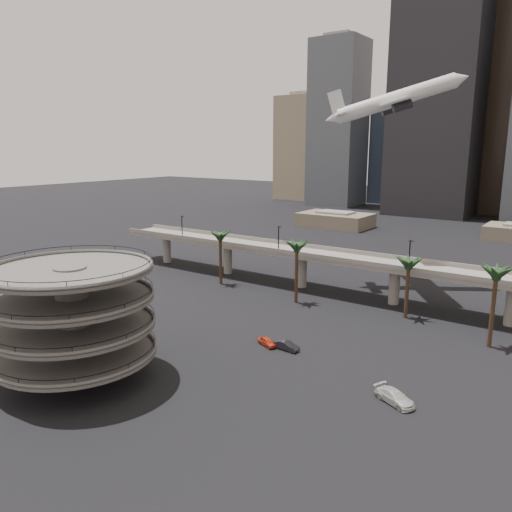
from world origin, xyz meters
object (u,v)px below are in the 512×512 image
Objects in this scene: parking_ramp at (73,312)px; car_a at (267,342)px; airborne_jet at (396,100)px; car_b at (286,346)px; car_c at (395,397)px; overpass at (346,263)px.

car_a is at bearing 59.07° from parking_ramp.
airborne_jet reaches higher than car_b.
car_b is at bearing -62.11° from car_a.
parking_ramp is 32.97m from car_b.
car_a is 0.92× the size of car_b.
airborne_jet reaches higher than car_c.
parking_ramp is 82.62m from airborne_jet.
overpass is at bearing 25.56° from car_a.
car_c is (22.59, -54.98, -41.45)m from airborne_jet.
overpass is 34.43m from car_a.
parking_ramp is at bearing 148.43° from car_b.
car_b is at bearing 96.70° from car_c.
car_c is at bearing -56.91° from overpass.
parking_ramp reaches higher than car_c.
airborne_jet is at bearing 20.53° from car_a.
airborne_jet is (16.33, 74.20, 32.45)m from parking_ramp.
overpass is 34.46m from car_b.
car_b is (5.61, -33.35, -6.61)m from overpass.
car_a is 24.53m from car_c.
parking_ramp is 30.86m from car_a.
car_c is at bearing -103.15° from car_b.
overpass is at bearing 13.95° from car_b.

